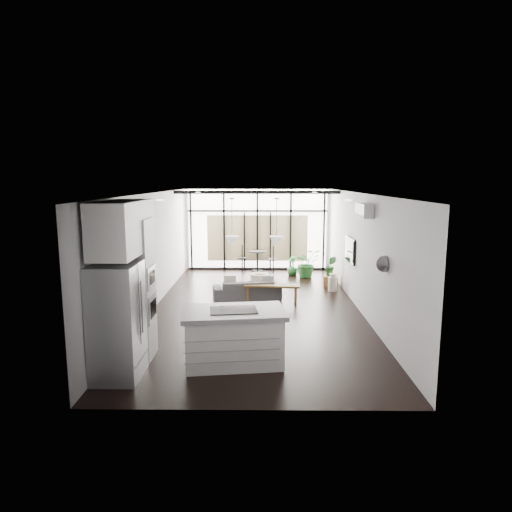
{
  "coord_description": "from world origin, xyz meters",
  "views": [
    {
      "loc": [
        0.11,
        -10.8,
        3.12
      ],
      "look_at": [
        0.0,
        0.3,
        1.25
      ],
      "focal_mm": 32.0,
      "sensor_mm": 36.0,
      "label": 1
    }
  ],
  "objects_px": {
    "island": "(234,337)",
    "fridge": "(117,321)",
    "tv": "(350,250)",
    "milk_can": "(333,282)",
    "pouf": "(260,281)",
    "console_bench": "(272,293)",
    "sofa": "(247,286)"
  },
  "relations": [
    {
      "from": "fridge",
      "to": "tv",
      "type": "relative_size",
      "value": 1.67
    },
    {
      "from": "pouf",
      "to": "tv",
      "type": "height_order",
      "value": "tv"
    },
    {
      "from": "island",
      "to": "console_bench",
      "type": "relative_size",
      "value": 1.21
    },
    {
      "from": "sofa",
      "to": "pouf",
      "type": "bearing_deg",
      "value": -116.35
    },
    {
      "from": "island",
      "to": "milk_can",
      "type": "distance_m",
      "value": 5.75
    },
    {
      "from": "tv",
      "to": "milk_can",
      "type": "bearing_deg",
      "value": 111.53
    },
    {
      "from": "milk_can",
      "to": "tv",
      "type": "distance_m",
      "value": 1.34
    },
    {
      "from": "fridge",
      "to": "milk_can",
      "type": "height_order",
      "value": "fridge"
    },
    {
      "from": "fridge",
      "to": "console_bench",
      "type": "relative_size",
      "value": 1.28
    },
    {
      "from": "tv",
      "to": "island",
      "type": "bearing_deg",
      "value": -122.53
    },
    {
      "from": "fridge",
      "to": "sofa",
      "type": "bearing_deg",
      "value": 68.62
    },
    {
      "from": "fridge",
      "to": "pouf",
      "type": "xyz_separation_m",
      "value": [
        2.23,
        6.0,
        -0.7
      ]
    },
    {
      "from": "fridge",
      "to": "tv",
      "type": "bearing_deg",
      "value": 47.13
    },
    {
      "from": "fridge",
      "to": "tv",
      "type": "xyz_separation_m",
      "value": [
        4.6,
        4.95,
        0.38
      ]
    },
    {
      "from": "island",
      "to": "milk_can",
      "type": "xyz_separation_m",
      "value": [
        2.49,
        5.17,
        -0.22
      ]
    },
    {
      "from": "pouf",
      "to": "tv",
      "type": "relative_size",
      "value": 0.49
    },
    {
      "from": "island",
      "to": "fridge",
      "type": "distance_m",
      "value": 1.93
    },
    {
      "from": "island",
      "to": "tv",
      "type": "distance_m",
      "value": 5.28
    },
    {
      "from": "sofa",
      "to": "island",
      "type": "bearing_deg",
      "value": 78.32
    },
    {
      "from": "island",
      "to": "sofa",
      "type": "xyz_separation_m",
      "value": [
        0.1,
        4.28,
        -0.13
      ]
    },
    {
      "from": "fridge",
      "to": "island",
      "type": "bearing_deg",
      "value": 17.22
    },
    {
      "from": "pouf",
      "to": "milk_can",
      "type": "height_order",
      "value": "milk_can"
    },
    {
      "from": "fridge",
      "to": "console_bench",
      "type": "height_order",
      "value": "fridge"
    },
    {
      "from": "tv",
      "to": "pouf",
      "type": "bearing_deg",
      "value": 156.11
    },
    {
      "from": "fridge",
      "to": "milk_can",
      "type": "relative_size",
      "value": 3.68
    },
    {
      "from": "milk_can",
      "to": "tv",
      "type": "xyz_separation_m",
      "value": [
        0.31,
        -0.78,
        1.05
      ]
    },
    {
      "from": "pouf",
      "to": "console_bench",
      "type": "bearing_deg",
      "value": -77.88
    },
    {
      "from": "console_bench",
      "to": "tv",
      "type": "height_order",
      "value": "tv"
    },
    {
      "from": "pouf",
      "to": "tv",
      "type": "xyz_separation_m",
      "value": [
        2.37,
        -1.05,
        1.08
      ]
    },
    {
      "from": "island",
      "to": "tv",
      "type": "bearing_deg",
      "value": 50.1
    },
    {
      "from": "sofa",
      "to": "console_bench",
      "type": "xyz_separation_m",
      "value": [
        0.65,
        -0.3,
        -0.11
      ]
    },
    {
      "from": "tv",
      "to": "fridge",
      "type": "bearing_deg",
      "value": -132.87
    }
  ]
}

